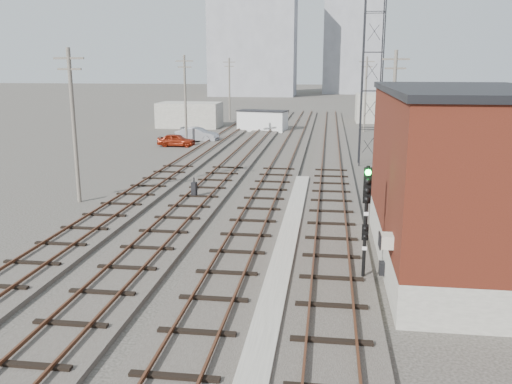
% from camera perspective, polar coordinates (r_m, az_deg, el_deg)
% --- Properties ---
extents(ground, '(320.00, 320.00, 0.00)m').
position_cam_1_polar(ground, '(70.34, 5.85, 6.63)').
color(ground, '#282621').
rests_on(ground, ground).
extents(track_right, '(3.20, 90.00, 0.39)m').
position_cam_1_polar(track_right, '(49.49, 7.91, 3.91)').
color(track_right, '#332D28').
rests_on(track_right, ground).
extents(track_mid_right, '(3.20, 90.00, 0.39)m').
position_cam_1_polar(track_mid_right, '(49.63, 3.28, 4.04)').
color(track_mid_right, '#332D28').
rests_on(track_mid_right, ground).
extents(track_mid_left, '(3.20, 90.00, 0.39)m').
position_cam_1_polar(track_mid_left, '(50.09, -1.30, 4.14)').
color(track_mid_left, '#332D28').
rests_on(track_mid_left, ground).
extents(track_left, '(3.20, 90.00, 0.39)m').
position_cam_1_polar(track_left, '(50.86, -5.77, 4.22)').
color(track_left, '#332D28').
rests_on(track_left, ground).
extents(platform_curb, '(0.90, 28.00, 0.26)m').
position_cam_1_polar(platform_curb, '(25.19, 3.34, -5.08)').
color(platform_curb, gray).
rests_on(platform_curb, ground).
extents(brick_building, '(6.54, 12.20, 7.22)m').
position_cam_1_polar(brick_building, '(22.90, 20.80, 1.26)').
color(brick_building, gray).
rests_on(brick_building, ground).
extents(lattice_tower, '(1.60, 1.60, 15.00)m').
position_cam_1_polar(lattice_tower, '(44.97, 12.13, 12.28)').
color(lattice_tower, black).
rests_on(lattice_tower, ground).
extents(utility_pole_left_a, '(1.80, 0.24, 9.00)m').
position_cam_1_polar(utility_pole_left_a, '(33.45, -18.65, 7.00)').
color(utility_pole_left_a, '#595147').
rests_on(utility_pole_left_a, ground).
extents(utility_pole_left_b, '(1.80, 0.24, 9.00)m').
position_cam_1_polar(utility_pole_left_b, '(56.89, -7.45, 9.88)').
color(utility_pole_left_b, '#595147').
rests_on(utility_pole_left_b, ground).
extents(utility_pole_left_c, '(1.80, 0.24, 9.00)m').
position_cam_1_polar(utility_pole_left_c, '(81.26, -2.82, 10.96)').
color(utility_pole_left_c, '#595147').
rests_on(utility_pole_left_c, ground).
extents(utility_pole_right_a, '(1.80, 0.24, 9.00)m').
position_cam_1_polar(utility_pole_right_a, '(38.22, 14.20, 7.99)').
color(utility_pole_right_a, '#595147').
rests_on(utility_pole_right_a, ground).
extents(utility_pole_right_b, '(1.80, 0.24, 9.00)m').
position_cam_1_polar(utility_pole_right_b, '(68.06, 11.46, 10.27)').
color(utility_pole_right_b, '#595147').
rests_on(utility_pole_right_b, ground).
extents(apartment_left, '(22.00, 14.00, 30.00)m').
position_cam_1_polar(apartment_left, '(146.42, -0.27, 15.99)').
color(apartment_left, gray).
rests_on(apartment_left, ground).
extents(apartment_right, '(16.00, 12.00, 26.00)m').
position_cam_1_polar(apartment_right, '(160.02, 10.09, 14.84)').
color(apartment_right, gray).
rests_on(apartment_right, ground).
extents(shed_left, '(8.00, 5.00, 3.20)m').
position_cam_1_polar(shed_left, '(72.48, -6.99, 8.07)').
color(shed_left, gray).
rests_on(shed_left, ground).
extents(shed_right, '(6.00, 6.00, 4.00)m').
position_cam_1_polar(shed_right, '(80.36, 12.64, 8.63)').
color(shed_right, gray).
rests_on(shed_right, ground).
extents(signal_mast, '(0.40, 0.42, 4.47)m').
position_cam_1_polar(signal_mast, '(20.43, 11.51, -2.23)').
color(signal_mast, gray).
rests_on(signal_mast, ground).
extents(switch_stand, '(0.34, 0.34, 1.28)m').
position_cam_1_polar(switch_stand, '(33.21, -6.52, 0.23)').
color(switch_stand, black).
rests_on(switch_stand, ground).
extents(site_trailer, '(6.49, 3.84, 2.56)m').
position_cam_1_polar(site_trailer, '(67.61, 0.69, 7.53)').
color(site_trailer, silver).
rests_on(site_trailer, ground).
extents(car_red, '(3.80, 1.55, 1.29)m').
position_cam_1_polar(car_red, '(55.24, -8.37, 5.43)').
color(car_red, maroon).
rests_on(car_red, ground).
extents(car_silver, '(4.77, 2.19, 1.51)m').
position_cam_1_polar(car_silver, '(58.56, -6.22, 6.04)').
color(car_silver, '#93959A').
rests_on(car_silver, ground).
extents(car_grey, '(4.16, 1.90, 1.18)m').
position_cam_1_polar(car_grey, '(61.79, -6.03, 6.26)').
color(car_grey, slate).
rests_on(car_grey, ground).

